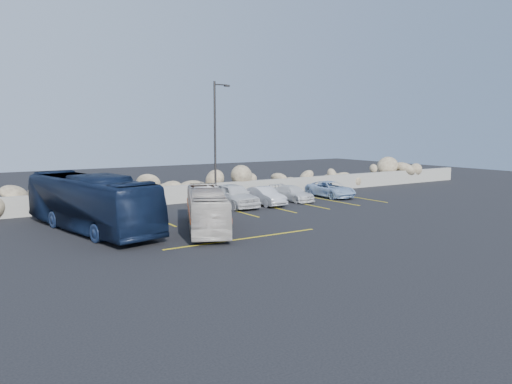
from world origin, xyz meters
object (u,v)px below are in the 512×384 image
tour_coach (90,203)px  car_a (234,195)px  car_c (292,193)px  lamppost (216,140)px  car_d (331,189)px  vintage_bus (207,209)px  car_b (265,196)px

tour_coach → car_a: size_ratio=2.27×
car_a → car_c: size_ratio=1.22×
car_a → car_c: bearing=2.4°
lamppost → car_d: 9.86m
car_a → car_d: car_a is taller
vintage_bus → car_b: vintage_bus is taller
tour_coach → car_c: 14.82m
lamppost → car_b: bearing=-24.7°
lamppost → vintage_bus: bearing=-121.9°
car_a → car_d: (8.32, 0.12, -0.18)m
lamppost → car_d: (9.10, -0.81, -3.71)m
vintage_bus → car_a: bearing=73.0°
vintage_bus → car_b: bearing=60.6°
tour_coach → car_a: bearing=4.5°
car_c → car_d: 3.56m
lamppost → vintage_bus: 8.36m
car_a → vintage_bus: bearing=-129.5°
car_a → tour_coach: bearing=-163.0°
lamppost → car_b: size_ratio=2.22×
vintage_bus → tour_coach: bearing=173.6°
lamppost → car_b: lamppost is taller
car_c → car_d: (3.56, 0.04, 0.05)m
lamppost → car_b: (2.89, -1.33, -3.70)m
vintage_bus → tour_coach: size_ratio=0.73×
lamppost → car_a: (0.78, -0.93, -3.54)m
lamppost → vintage_bus: (-4.06, -6.54, -3.26)m
car_a → car_b: 2.15m
tour_coach → car_a: tour_coach is taller
car_d → car_c: bearing=-178.5°
lamppost → car_d: lamppost is taller
tour_coach → vintage_bus: bearing=-41.4°
tour_coach → car_c: tour_coach is taller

